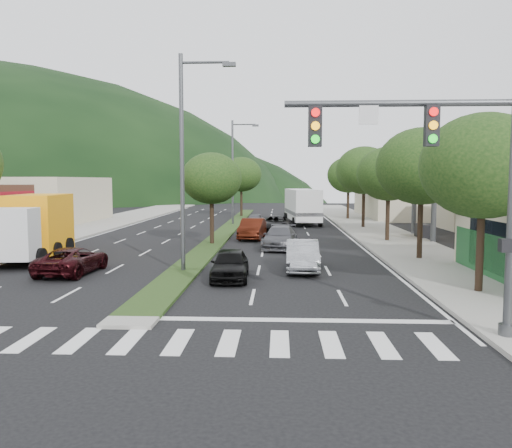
{
  "coord_description": "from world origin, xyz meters",
  "views": [
    {
      "loc": [
        4.47,
        -14.88,
        4.29
      ],
      "look_at": [
        3.2,
        12.53,
        1.89
      ],
      "focal_mm": 35.0,
      "sensor_mm": 36.0,
      "label": 1
    }
  ],
  "objects_px": {
    "car_queue_e": "(255,220)",
    "tree_r_c": "(389,174)",
    "motorhome": "(302,205)",
    "streetlight_near": "(186,152)",
    "tree_r_d": "(364,170)",
    "tree_med_near": "(212,178)",
    "car_queue_c": "(252,229)",
    "car_queue_a": "(230,264)",
    "box_truck": "(34,229)",
    "car_queue_f": "(301,215)",
    "tree_r_e": "(348,175)",
    "suv_maroon": "(73,260)",
    "tree_med_far": "(241,174)",
    "tree_r_a": "(483,166)",
    "car_queue_b": "(280,237)",
    "sedan_silver": "(302,256)",
    "car_queue_d": "(276,224)",
    "tree_r_b": "(422,166)",
    "traffic_signal": "(454,167)",
    "streetlight_mid": "(235,167)"
  },
  "relations": [
    {
      "from": "tree_r_b",
      "to": "tree_r_c",
      "type": "distance_m",
      "value": 8.01
    },
    {
      "from": "car_queue_f",
      "to": "motorhome",
      "type": "xyz_separation_m",
      "value": [
        -0.03,
        -2.98,
        1.2
      ]
    },
    {
      "from": "traffic_signal",
      "to": "car_queue_b",
      "type": "distance_m",
      "value": 19.02
    },
    {
      "from": "tree_r_e",
      "to": "motorhome",
      "type": "bearing_deg",
      "value": -135.06
    },
    {
      "from": "car_queue_e",
      "to": "tree_r_c",
      "type": "bearing_deg",
      "value": -46.46
    },
    {
      "from": "tree_r_a",
      "to": "car_queue_e",
      "type": "bearing_deg",
      "value": 109.6
    },
    {
      "from": "tree_r_d",
      "to": "tree_med_near",
      "type": "bearing_deg",
      "value": -135.0
    },
    {
      "from": "traffic_signal",
      "to": "suv_maroon",
      "type": "bearing_deg",
      "value": 147.34
    },
    {
      "from": "car_queue_b",
      "to": "car_queue_f",
      "type": "relative_size",
      "value": 1.12
    },
    {
      "from": "car_queue_d",
      "to": "tree_r_a",
      "type": "bearing_deg",
      "value": -64.84
    },
    {
      "from": "tree_med_far",
      "to": "sedan_silver",
      "type": "distance_m",
      "value": 35.9
    },
    {
      "from": "tree_r_a",
      "to": "tree_med_far",
      "type": "distance_m",
      "value": 41.76
    },
    {
      "from": "tree_r_a",
      "to": "tree_med_near",
      "type": "bearing_deg",
      "value": 130.6
    },
    {
      "from": "streetlight_mid",
      "to": "motorhome",
      "type": "distance_m",
      "value": 7.77
    },
    {
      "from": "tree_r_d",
      "to": "car_queue_d",
      "type": "height_order",
      "value": "tree_r_d"
    },
    {
      "from": "tree_med_near",
      "to": "car_queue_c",
      "type": "bearing_deg",
      "value": 54.49
    },
    {
      "from": "tree_med_far",
      "to": "streetlight_near",
      "type": "xyz_separation_m",
      "value": [
        0.21,
        -36.0,
        0.58
      ]
    },
    {
      "from": "motorhome",
      "to": "streetlight_near",
      "type": "bearing_deg",
      "value": -109.64
    },
    {
      "from": "box_truck",
      "to": "motorhome",
      "type": "distance_m",
      "value": 28.05
    },
    {
      "from": "traffic_signal",
      "to": "motorhome",
      "type": "height_order",
      "value": "traffic_signal"
    },
    {
      "from": "tree_r_c",
      "to": "car_queue_c",
      "type": "relative_size",
      "value": 1.42
    },
    {
      "from": "sedan_silver",
      "to": "car_queue_b",
      "type": "distance_m",
      "value": 7.79
    },
    {
      "from": "tree_med_far",
      "to": "streetlight_near",
      "type": "relative_size",
      "value": 0.69
    },
    {
      "from": "tree_r_a",
      "to": "suv_maroon",
      "type": "height_order",
      "value": "tree_r_a"
    },
    {
      "from": "traffic_signal",
      "to": "car_queue_f",
      "type": "distance_m",
      "value": 39.57
    },
    {
      "from": "tree_r_b",
      "to": "car_queue_c",
      "type": "distance_m",
      "value": 14.11
    },
    {
      "from": "motorhome",
      "to": "car_queue_b",
      "type": "bearing_deg",
      "value": -102.86
    },
    {
      "from": "tree_r_a",
      "to": "sedan_silver",
      "type": "height_order",
      "value": "tree_r_a"
    },
    {
      "from": "tree_r_c",
      "to": "car_queue_d",
      "type": "relative_size",
      "value": 1.34
    },
    {
      "from": "tree_r_b",
      "to": "tree_med_far",
      "type": "height_order",
      "value": "tree_r_b"
    },
    {
      "from": "tree_r_e",
      "to": "car_queue_c",
      "type": "height_order",
      "value": "tree_r_e"
    },
    {
      "from": "tree_r_a",
      "to": "car_queue_a",
      "type": "distance_m",
      "value": 10.79
    },
    {
      "from": "car_queue_a",
      "to": "box_truck",
      "type": "relative_size",
      "value": 0.53
    },
    {
      "from": "sedan_silver",
      "to": "car_queue_d",
      "type": "xyz_separation_m",
      "value": [
        -1.41,
        17.72,
        -0.04
      ]
    },
    {
      "from": "traffic_signal",
      "to": "motorhome",
      "type": "xyz_separation_m",
      "value": [
        -2.26,
        36.32,
        -2.82
      ]
    },
    {
      "from": "car_queue_f",
      "to": "car_queue_e",
      "type": "bearing_deg",
      "value": -131.34
    },
    {
      "from": "tree_r_a",
      "to": "car_queue_c",
      "type": "relative_size",
      "value": 1.45
    },
    {
      "from": "traffic_signal",
      "to": "suv_maroon",
      "type": "xyz_separation_m",
      "value": [
        -14.08,
        9.03,
        -4.03
      ]
    },
    {
      "from": "tree_r_a",
      "to": "car_queue_f",
      "type": "bearing_deg",
      "value": 98.76
    },
    {
      "from": "tree_med_far",
      "to": "car_queue_f",
      "type": "relative_size",
      "value": 1.62
    },
    {
      "from": "motorhome",
      "to": "streetlight_mid",
      "type": "bearing_deg",
      "value": -170.67
    },
    {
      "from": "tree_r_e",
      "to": "suv_maroon",
      "type": "height_order",
      "value": "tree_r_e"
    },
    {
      "from": "traffic_signal",
      "to": "car_queue_c",
      "type": "relative_size",
      "value": 1.53
    },
    {
      "from": "tree_med_near",
      "to": "box_truck",
      "type": "bearing_deg",
      "value": -143.61
    },
    {
      "from": "tree_r_d",
      "to": "box_truck",
      "type": "height_order",
      "value": "tree_r_d"
    },
    {
      "from": "streetlight_mid",
      "to": "box_truck",
      "type": "bearing_deg",
      "value": -112.81
    },
    {
      "from": "traffic_signal",
      "to": "car_queue_a",
      "type": "distance_m",
      "value": 11.16
    },
    {
      "from": "car_queue_a",
      "to": "car_queue_b",
      "type": "bearing_deg",
      "value": 75.64
    },
    {
      "from": "tree_r_b",
      "to": "motorhome",
      "type": "xyz_separation_m",
      "value": [
        -5.23,
        22.78,
        -3.22
      ]
    },
    {
      "from": "tree_r_e",
      "to": "car_queue_f",
      "type": "height_order",
      "value": "tree_r_e"
    }
  ]
}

